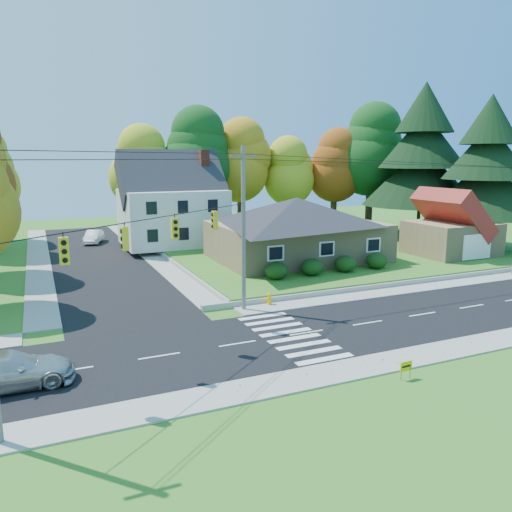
{
  "coord_description": "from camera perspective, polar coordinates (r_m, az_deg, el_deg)",
  "views": [
    {
      "loc": [
        -12.8,
        -22.27,
        9.25
      ],
      "look_at": [
        0.56,
        8.0,
        2.75
      ],
      "focal_mm": 35.0,
      "sensor_mm": 36.0,
      "label": 1
    }
  ],
  "objects": [
    {
      "name": "ranch_house",
      "position": [
        43.97,
        4.67,
        3.25
      ],
      "size": [
        14.6,
        10.6,
        5.4
      ],
      "color": "tan",
      "rests_on": "lawn"
    },
    {
      "name": "garage",
      "position": [
        49.25,
        21.47,
        2.87
      ],
      "size": [
        7.3,
        6.3,
        4.6
      ],
      "color": "tan",
      "rests_on": "lawn"
    },
    {
      "name": "colonial_house",
      "position": [
        52.09,
        -9.5,
        5.82
      ],
      "size": [
        10.4,
        8.4,
        9.6
      ],
      "color": "silver",
      "rests_on": "lawn"
    },
    {
      "name": "tree_lot_1",
      "position": [
        57.77,
        -7.05,
        11.4
      ],
      "size": [
        7.84,
        7.84,
        14.6
      ],
      "color": "#3F2A19",
      "rests_on": "lawn"
    },
    {
      "name": "yard_sign",
      "position": [
        22.58,
        16.78,
        -12.0
      ],
      "size": [
        0.64,
        0.08,
        0.8
      ],
      "color": "black",
      "rests_on": "ground"
    },
    {
      "name": "conifer_east_b",
      "position": [
        54.6,
        24.87,
        9.08
      ],
      "size": [
        11.2,
        11.2,
        14.84
      ],
      "color": "#3F2A19",
      "rests_on": "lawn"
    },
    {
      "name": "fire_hydrant",
      "position": [
        31.95,
        1.51,
        -4.98
      ],
      "size": [
        0.47,
        0.37,
        0.83
      ],
      "color": "#FFAE00",
      "rests_on": "ground"
    },
    {
      "name": "tree_lot_5",
      "position": [
        65.1,
        13.04,
        11.73
      ],
      "size": [
        8.4,
        8.4,
        15.64
      ],
      "color": "#3F2A19",
      "rests_on": "lawn"
    },
    {
      "name": "conifer_east_a",
      "position": [
        59.53,
        18.47,
        10.69
      ],
      "size": [
        12.8,
        12.8,
        16.96
      ],
      "color": "#3F2A19",
      "rests_on": "lawn"
    },
    {
      "name": "sidewalk_south",
      "position": [
        23.39,
        11.97,
        -12.34
      ],
      "size": [
        90.0,
        2.0,
        0.08
      ],
      "primitive_type": "cube",
      "color": "#9C9A90",
      "rests_on": "ground"
    },
    {
      "name": "road_cross",
      "position": [
        49.38,
        -17.81,
        -0.21
      ],
      "size": [
        8.0,
        44.0,
        0.02
      ],
      "primitive_type": "cube",
      "color": "black",
      "rests_on": "ground"
    },
    {
      "name": "silver_sedan",
      "position": [
        23.09,
        -26.59,
        -11.64
      ],
      "size": [
        5.26,
        2.21,
        1.52
      ],
      "primitive_type": "imported",
      "rotation": [
        0.0,
        0.0,
        1.59
      ],
      "color": "silver",
      "rests_on": "road_main"
    },
    {
      "name": "hedge_row",
      "position": [
        38.81,
        8.33,
        -1.07
      ],
      "size": [
        10.7,
        1.7,
        1.27
      ],
      "color": "#163A10",
      "rests_on": "lawn"
    },
    {
      "name": "tree_lot_0",
      "position": [
        57.3,
        -13.15,
        9.89
      ],
      "size": [
        6.72,
        6.72,
        12.51
      ],
      "color": "#3F2A19",
      "rests_on": "lawn"
    },
    {
      "name": "traffic_infrastructure",
      "position": [
        27.11,
        4.31,
        2.38
      ],
      "size": [
        38.1,
        10.66,
        10.0
      ],
      "color": "#666059",
      "rests_on": "ground"
    },
    {
      "name": "tree_lot_4",
      "position": [
        64.48,
        8.99,
        10.15
      ],
      "size": [
        6.72,
        6.72,
        12.51
      ],
      "color": "#3F2A19",
      "rests_on": "lawn"
    },
    {
      "name": "ground",
      "position": [
        27.3,
        5.78,
        -8.75
      ],
      "size": [
        120.0,
        120.0,
        0.0
      ],
      "primitive_type": "plane",
      "color": "#3D7923"
    },
    {
      "name": "white_car",
      "position": [
        57.96,
        -18.07,
        2.1
      ],
      "size": [
        2.72,
        4.5,
        1.4
      ],
      "primitive_type": "imported",
      "rotation": [
        0.0,
        0.0,
        -0.31
      ],
      "color": "white",
      "rests_on": "road_cross"
    },
    {
      "name": "road_main",
      "position": [
        27.3,
        5.78,
        -8.73
      ],
      "size": [
        90.0,
        8.0,
        0.02
      ],
      "primitive_type": "cube",
      "color": "black",
      "rests_on": "ground"
    },
    {
      "name": "sidewalk_north",
      "position": [
        31.5,
        1.28,
        -5.89
      ],
      "size": [
        90.0,
        2.0,
        0.08
      ],
      "primitive_type": "cube",
      "color": "#9C9A90",
      "rests_on": "ground"
    },
    {
      "name": "lawn",
      "position": [
        51.17,
        6.88,
        0.91
      ],
      "size": [
        30.0,
        30.0,
        0.5
      ],
      "primitive_type": "cube",
      "color": "#3D7923",
      "rests_on": "ground"
    },
    {
      "name": "tree_lot_3",
      "position": [
        62.34,
        3.76,
        9.63
      ],
      "size": [
        6.16,
        6.16,
        11.47
      ],
      "color": "#3F2A19",
      "rests_on": "lawn"
    },
    {
      "name": "tree_lot_2",
      "position": [
        60.71,
        -1.79,
        10.84
      ],
      "size": [
        7.28,
        7.28,
        13.56
      ],
      "color": "#3F2A19",
      "rests_on": "lawn"
    }
  ]
}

